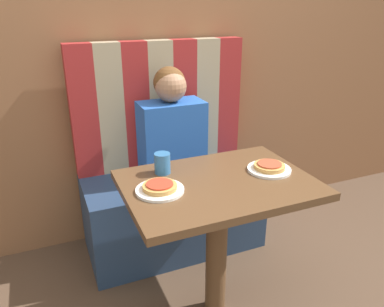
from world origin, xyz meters
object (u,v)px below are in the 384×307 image
object	(u,v)px
pizza_right	(269,166)
drinking_cup	(162,163)
pizza_left	(160,186)
plate_right	(269,169)
person	(171,126)
plate_left	(160,190)

from	to	relation	value
pizza_right	drinking_cup	xyz separation A→B (m)	(-0.46, 0.17, 0.02)
pizza_left	drinking_cup	bearing A→B (deg)	67.79
plate_right	person	bearing A→B (deg)	114.22
person	plate_left	world-z (taller)	person
pizza_right	drinking_cup	world-z (taller)	drinking_cup
person	plate_right	xyz separation A→B (m)	(0.26, -0.59, -0.07)
pizza_right	drinking_cup	bearing A→B (deg)	160.14
plate_left	plate_right	size ratio (longest dim) A/B	1.00
drinking_cup	person	bearing A→B (deg)	65.01
pizza_left	drinking_cup	distance (m)	0.18
pizza_left	drinking_cup	xyz separation A→B (m)	(0.07, 0.17, 0.02)
drinking_cup	plate_right	bearing A→B (deg)	-19.86
person	pizza_left	world-z (taller)	person
pizza_right	drinking_cup	size ratio (longest dim) A/B	1.50
drinking_cup	pizza_left	bearing A→B (deg)	-112.21
plate_left	pizza_right	bearing A→B (deg)	0.00
pizza_right	pizza_left	bearing A→B (deg)	180.00
person	drinking_cup	bearing A→B (deg)	-114.99
plate_right	drinking_cup	world-z (taller)	drinking_cup
plate_right	pizza_right	bearing A→B (deg)	90.00
person	plate_left	bearing A→B (deg)	-114.22
person	plate_left	xyz separation A→B (m)	(-0.26, -0.59, -0.07)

